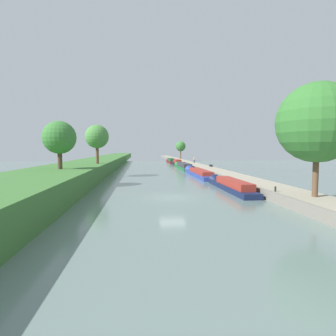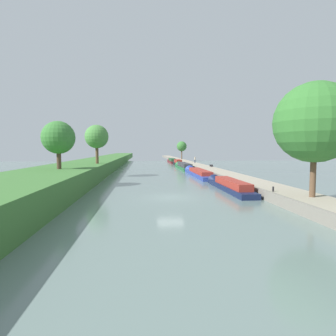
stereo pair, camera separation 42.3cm
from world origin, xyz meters
The scene contains 17 objects.
ground_plane centered at (0.00, 0.00, 0.00)m, with size 160.00×160.00×0.00m, color slate.
left_grassy_bank centered at (-12.91, 0.00, 1.14)m, with size 8.67×260.00×2.27m.
right_towpath centered at (10.41, 0.00, 0.44)m, with size 3.69×260.00×0.87m.
stone_quay centered at (8.45, 0.00, 0.46)m, with size 0.25×260.00×0.92m.
narrowboat_navy centered at (7.11, 4.29, 0.51)m, with size 1.82×13.23×1.86m.
narrowboat_blue centered at (6.86, 20.61, 0.49)m, with size 2.12×17.15×2.01m.
narrowboat_green centered at (6.86, 37.74, 0.57)m, with size 2.18×17.10×2.16m.
narrowboat_black centered at (7.21, 51.51, 0.66)m, with size 1.80×10.21×2.11m.
narrowboat_maroon centered at (7.05, 65.95, 0.61)m, with size 1.89×15.11×2.10m.
tree_rightbank_near centered at (10.68, -5.75, 6.69)m, with size 6.24×6.24×8.95m.
tree_rightbank_midnear centered at (11.69, 74.73, 5.58)m, with size 3.67×3.67×6.58m.
tree_leftbank_downstream centered at (-10.03, 19.09, 6.60)m, with size 3.77×3.77×6.25m.
tree_leftbank_upstream centered at (-12.52, 7.33, 5.97)m, with size 3.86×3.86×5.65m.
person_walking centered at (11.54, 47.81, 1.74)m, with size 0.34×0.34×1.66m.
mooring_bollard_near centered at (8.87, -2.91, 1.10)m, with size 0.16×0.16×0.45m.
mooring_bollard_far centered at (8.87, 73.17, 1.10)m, with size 0.16×0.16×0.45m.
park_bench centered at (11.81, 30.79, 1.22)m, with size 0.44×1.50×0.47m.
Camera 1 is at (-3.02, -25.94, 4.66)m, focal length 29.24 mm.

